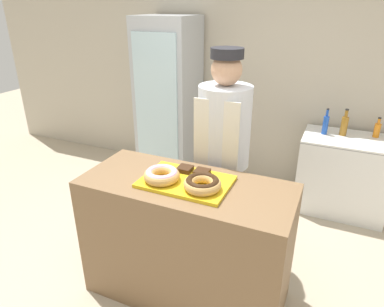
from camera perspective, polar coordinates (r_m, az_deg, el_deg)
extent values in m
plane|color=#B7A88E|center=(2.92, -0.86, -21.83)|extent=(14.00, 14.00, 0.00)
cube|color=#BCB29E|center=(4.14, 11.83, 13.05)|extent=(8.00, 0.06, 2.70)
cube|color=brown|center=(2.60, -0.93, -14.35)|extent=(1.47, 0.64, 0.97)
cube|color=yellow|center=(2.32, -1.01, -4.70)|extent=(0.60, 0.40, 0.02)
torus|color=tan|center=(2.31, -5.07, -3.67)|extent=(0.24, 0.24, 0.07)
torus|color=#EFADC6|center=(2.30, -5.09, -3.23)|extent=(0.22, 0.22, 0.04)
torus|color=tan|center=(2.19, 1.74, -5.13)|extent=(0.24, 0.24, 0.07)
torus|color=#331E0F|center=(2.18, 1.74, -4.68)|extent=(0.22, 0.22, 0.04)
cube|color=#382111|center=(2.43, -1.18, -2.57)|extent=(0.10, 0.10, 0.03)
cube|color=#382111|center=(2.39, 1.65, -3.13)|extent=(0.10, 0.10, 0.03)
cylinder|color=#4C4C51|center=(3.06, 4.86, -9.02)|extent=(0.30, 0.30, 0.87)
cylinder|color=silver|center=(2.73, 5.41, 4.51)|extent=(0.42, 0.42, 0.65)
cube|color=silver|center=(2.73, 3.75, -5.11)|extent=(0.35, 0.02, 1.36)
sphere|color=tan|center=(2.61, 5.79, 13.70)|extent=(0.23, 0.23, 0.23)
cylinder|color=#232328|center=(2.60, 5.90, 16.31)|extent=(0.25, 0.25, 0.08)
cube|color=#ADB2B7|center=(4.24, -3.87, 8.64)|extent=(0.66, 0.61, 1.97)
cube|color=silver|center=(3.96, -6.01, 8.08)|extent=(0.54, 0.02, 1.57)
cube|color=white|center=(3.98, 23.78, -3.21)|extent=(0.89, 0.59, 0.83)
cube|color=gray|center=(3.83, 24.74, 2.07)|extent=(0.89, 0.59, 0.01)
cylinder|color=orange|center=(3.96, 28.45, 3.40)|extent=(0.06, 0.06, 0.14)
cylinder|color=orange|center=(3.93, 28.72, 4.74)|extent=(0.03, 0.03, 0.05)
cylinder|color=black|center=(3.92, 28.82, 5.20)|extent=(0.03, 0.03, 0.01)
cylinder|color=#99661E|center=(3.86, 24.01, 4.18)|extent=(0.07, 0.07, 0.19)
cylinder|color=#99661E|center=(3.82, 24.35, 6.06)|extent=(0.03, 0.03, 0.07)
cylinder|color=black|center=(3.81, 24.45, 6.69)|extent=(0.03, 0.03, 0.01)
cylinder|color=#1E4CB2|center=(3.82, 21.34, 4.40)|extent=(0.06, 0.06, 0.19)
cylinder|color=#1E4CB2|center=(3.78, 21.63, 6.28)|extent=(0.03, 0.03, 0.07)
cylinder|color=black|center=(3.77, 21.73, 6.89)|extent=(0.03, 0.03, 0.01)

